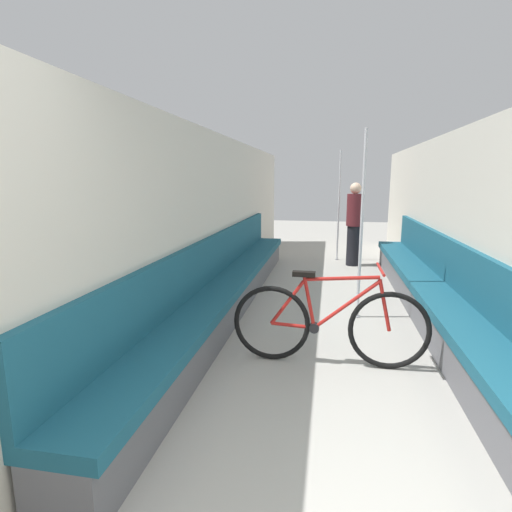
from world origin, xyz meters
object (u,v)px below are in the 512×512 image
Objects in this scene: bench_seat_row_left at (227,287)px; bicycle at (329,324)px; grab_pole_far at (339,208)px; bench_seat_row_right at (436,298)px; passenger_standing at (354,223)px; grab_pole_near at (361,229)px.

bench_seat_row_left is 1.79m from bicycle.
bench_seat_row_left is 3.88m from grab_pole_far.
bench_seat_row_right is 3.18m from passenger_standing.
grab_pole_near reaches higher than passenger_standing.
bench_seat_row_left is at bearing 180.00° from bench_seat_row_right.
grab_pole_far is (-0.19, 3.48, 0.00)m from grab_pole_near.
passenger_standing is at bearing 88.20° from grab_pole_near.
bench_seat_row_left is 1.00× the size of bench_seat_row_right.
passenger_standing reaches higher than bench_seat_row_right.
grab_pole_far is at bearing 79.76° from bicycle.
grab_pole_near is (0.34, 1.32, 0.70)m from bicycle.
bench_seat_row_left is 3.83× the size of bicycle.
grab_pole_near is 1.40× the size of passenger_standing.
bench_seat_row_right is at bearing 109.43° from passenger_standing.
grab_pole_near is at bearing 93.48° from passenger_standing.
bicycle is 4.86m from grab_pole_far.
grab_pole_far reaches higher than bench_seat_row_left.
grab_pole_near is at bearing -86.85° from grab_pole_far.
grab_pole_near is at bearing 67.04° from bicycle.
grab_pole_far is 1.40× the size of passenger_standing.
bench_seat_row_right is 4.21× the size of passenger_standing.
grab_pole_far reaches higher than passenger_standing.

